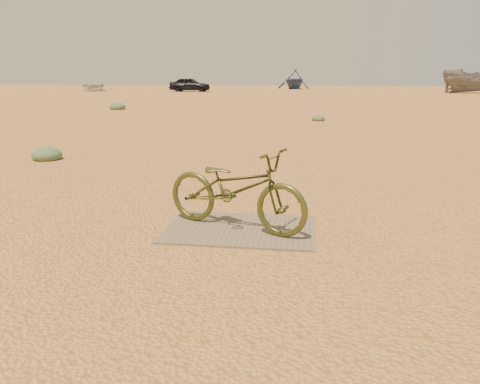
# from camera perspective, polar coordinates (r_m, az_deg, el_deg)

# --- Properties ---
(ground) EXTENTS (120.00, 120.00, 0.00)m
(ground) POSITION_cam_1_polar(r_m,az_deg,el_deg) (5.43, 3.82, -3.45)
(ground) COLOR tan
(ground) RESTS_ON ground
(plywood_board) EXTENTS (1.60, 1.12, 0.02)m
(plywood_board) POSITION_cam_1_polar(r_m,az_deg,el_deg) (5.09, 0.00, -4.53)
(plywood_board) COLOR #6D604A
(plywood_board) RESTS_ON ground
(bicycle) EXTENTS (1.76, 1.16, 0.88)m
(bicycle) POSITION_cam_1_polar(r_m,az_deg,el_deg) (4.97, -0.55, 0.42)
(bicycle) COLOR #454A1F
(bicycle) RESTS_ON plywood_board
(car) EXTENTS (3.70, 1.49, 1.26)m
(car) POSITION_cam_1_polar(r_m,az_deg,el_deg) (44.16, -6.13, 12.90)
(car) COLOR black
(car) RESTS_ON ground
(boat_near_left) EXTENTS (4.53, 5.39, 0.95)m
(boat_near_left) POSITION_cam_1_polar(r_m,az_deg,el_deg) (47.88, -17.53, 12.25)
(boat_near_left) COLOR silver
(boat_near_left) RESTS_ON ground
(boat_far_left) EXTENTS (4.39, 4.76, 2.08)m
(boat_far_left) POSITION_cam_1_polar(r_m,az_deg,el_deg) (51.55, 6.65, 13.53)
(boat_far_left) COLOR #33487A
(boat_far_left) RESTS_ON ground
(boat_mid_right) EXTENTS (5.72, 2.74, 2.13)m
(boat_mid_right) POSITION_cam_1_polar(r_m,az_deg,el_deg) (44.90, 26.69, 12.08)
(boat_mid_right) COLOR slate
(boat_mid_right) RESTS_ON ground
(kale_a) EXTENTS (0.58, 0.58, 0.32)m
(kale_a) POSITION_cam_1_polar(r_m,az_deg,el_deg) (9.98, -22.44, 3.68)
(kale_a) COLOR #5B7550
(kale_a) RESTS_ON ground
(kale_b) EXTENTS (0.48, 0.48, 0.26)m
(kale_b) POSITION_cam_1_polar(r_m,az_deg,el_deg) (17.10, 9.52, 8.56)
(kale_b) COLOR #5B7550
(kale_b) RESTS_ON ground
(kale_c) EXTENTS (0.75, 0.75, 0.41)m
(kale_c) POSITION_cam_1_polar(r_m,az_deg,el_deg) (22.93, -14.69, 9.71)
(kale_c) COLOR #5B7550
(kale_c) RESTS_ON ground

